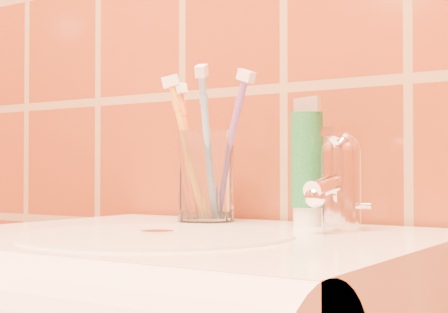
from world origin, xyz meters
The scene contains 7 objects.
glass_tumbler centered at (-0.08, 1.12, 0.91)m, with size 0.08×0.08×0.13m, color white.
toothpaste_tube centered at (0.07, 1.12, 0.93)m, with size 0.05×0.04×0.17m.
faucet centered at (0.14, 1.09, 0.91)m, with size 0.05×0.11×0.12m.
toothbrush_0 centered at (-0.09, 1.10, 0.95)m, with size 0.06×0.05×0.21m, color gold, non-canonical shape.
toothbrush_1 centered at (-0.11, 1.12, 0.95)m, with size 0.08×0.05×0.20m, color #E55A28, non-canonical shape.
toothbrush_2 centered at (-0.06, 1.09, 0.95)m, with size 0.05×0.08×0.22m, color #78A6D6, non-canonical shape.
toothbrush_3 centered at (-0.05, 1.12, 0.95)m, with size 0.09×0.04×0.21m, color #7D4CA4, non-canonical shape.
Camera 1 is at (0.47, 0.32, 0.92)m, focal length 55.00 mm.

